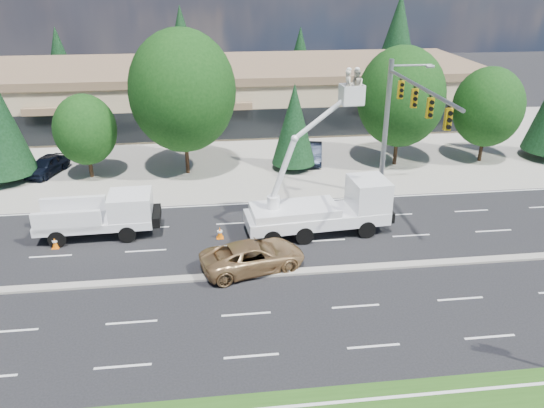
{
  "coord_description": "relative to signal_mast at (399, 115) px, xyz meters",
  "views": [
    {
      "loc": [
        -1.18,
        -22.69,
        14.16
      ],
      "look_at": [
        1.94,
        3.27,
        2.4
      ],
      "focal_mm": 35.0,
      "sensor_mm": 36.0,
      "label": 1
    }
  ],
  "objects": [
    {
      "name": "tree_front_d",
      "position": [
        -13.03,
        7.96,
        0.08
      ],
      "size": [
        7.55,
        7.55,
        10.48
      ],
      "color": "#332114",
      "rests_on": "ground"
    },
    {
      "name": "minivan",
      "position": [
        -9.37,
        -6.39,
        -5.32
      ],
      "size": [
        5.75,
        3.71,
        1.47
      ],
      "primitive_type": "imported",
      "rotation": [
        0.0,
        0.0,
        1.83
      ],
      "color": "tan",
      "rests_on": "ground"
    },
    {
      "name": "tree_back_a",
      "position": [
        -28.03,
        34.96,
        -1.73
      ],
      "size": [
        4.09,
        4.09,
        8.06
      ],
      "color": "#332114",
      "rests_on": "ground"
    },
    {
      "name": "tree_front_e",
      "position": [
        -5.03,
        7.96,
        -2.57
      ],
      "size": [
        3.3,
        3.3,
        6.51
      ],
      "color": "#332114",
      "rests_on": "ground"
    },
    {
      "name": "tree_back_b",
      "position": [
        -14.03,
        34.96,
        -0.58
      ],
      "size": [
        5.17,
        5.17,
        10.2
      ],
      "color": "#332114",
      "rests_on": "ground"
    },
    {
      "name": "ground",
      "position": [
        -10.03,
        -7.04,
        -6.06
      ],
      "size": [
        140.0,
        140.0,
        0.0
      ],
      "primitive_type": "plane",
      "color": "black",
      "rests_on": "ground"
    },
    {
      "name": "traffic_cone_b",
      "position": [
        -10.96,
        -2.82,
        -5.72
      ],
      "size": [
        0.4,
        0.4,
        0.7
      ],
      "color": "orange",
      "rests_on": "ground"
    },
    {
      "name": "utility_pickup",
      "position": [
        -17.48,
        -1.63,
        -5.04
      ],
      "size": [
        6.5,
        2.71,
        2.47
      ],
      "rotation": [
        0.0,
        0.0,
        0.03
      ],
      "color": "white",
      "rests_on": "ground"
    },
    {
      "name": "parked_car_west",
      "position": [
        -23.38,
        8.96,
        -5.36
      ],
      "size": [
        2.9,
        4.38,
        1.39
      ],
      "primitive_type": "imported",
      "rotation": [
        0.0,
        0.0,
        -0.34
      ],
      "color": "black",
      "rests_on": "ground"
    },
    {
      "name": "signal_mast",
      "position": [
        0.0,
        0.0,
        0.0
      ],
      "size": [
        2.76,
        10.16,
        9.0
      ],
      "color": "gray",
      "rests_on": "ground"
    },
    {
      "name": "traffic_cone_c",
      "position": [
        -8.14,
        -3.47,
        -5.72
      ],
      "size": [
        0.4,
        0.4,
        0.7
      ],
      "color": "orange",
      "rests_on": "ground"
    },
    {
      "name": "traffic_cone_d",
      "position": [
        -2.57,
        -3.39,
        -5.72
      ],
      "size": [
        0.4,
        0.4,
        0.7
      ],
      "color": "orange",
      "rests_on": "ground"
    },
    {
      "name": "tree_back_d",
      "position": [
        11.97,
        34.96,
        0.08
      ],
      "size": [
        5.8,
        5.8,
        11.44
      ],
      "color": "#332114",
      "rests_on": "ground"
    },
    {
      "name": "road_median",
      "position": [
        -10.03,
        -7.04,
        -6.0
      ],
      "size": [
        120.0,
        0.55,
        0.12
      ],
      "primitive_type": "cube",
      "color": "gray",
      "rests_on": "ground"
    },
    {
      "name": "concrete_apron",
      "position": [
        -10.03,
        12.96,
        -6.05
      ],
      "size": [
        140.0,
        22.0,
        0.01
      ],
      "primitive_type": "cube",
      "color": "gray",
      "rests_on": "ground"
    },
    {
      "name": "traffic_cone_a",
      "position": [
        -19.98,
        -2.91,
        -5.72
      ],
      "size": [
        0.4,
        0.4,
        0.7
      ],
      "color": "orange",
      "rests_on": "ground"
    },
    {
      "name": "strip_mall",
      "position": [
        -10.03,
        22.93,
        -3.23
      ],
      "size": [
        50.4,
        15.4,
        5.5
      ],
      "color": "tan",
      "rests_on": "ground"
    },
    {
      "name": "tree_front_c",
      "position": [
        -20.03,
        7.96,
        -2.48
      ],
      "size": [
        4.4,
        4.4,
        6.11
      ],
      "color": "#332114",
      "rests_on": "ground"
    },
    {
      "name": "bucket_truck",
      "position": [
        -4.76,
        -2.79,
        -4.1
      ],
      "size": [
        8.32,
        3.23,
        9.41
      ],
      "rotation": [
        0.0,
        0.0,
        0.09
      ],
      "color": "white",
      "rests_on": "ground"
    },
    {
      "name": "tree_front_g",
      "position": [
        9.97,
        7.96,
        -1.74
      ],
      "size": [
        5.32,
        5.32,
        7.38
      ],
      "color": "#332114",
      "rests_on": "ground"
    },
    {
      "name": "tree_front_f",
      "position": [
        2.97,
        7.96,
        -0.77
      ],
      "size": [
        6.52,
        6.52,
        9.04
      ],
      "color": "#332114",
      "rests_on": "ground"
    },
    {
      "name": "parked_car_east",
      "position": [
        -3.29,
        9.42,
        -5.36
      ],
      "size": [
        2.26,
        4.42,
        1.39
      ],
      "primitive_type": "imported",
      "rotation": [
        0.0,
        0.0,
        -0.2
      ],
      "color": "black",
      "rests_on": "ground"
    },
    {
      "name": "tree_back_c",
      "position": [
        -0.03,
        34.96,
        -1.93
      ],
      "size": [
        3.9,
        3.9,
        7.69
      ],
      "color": "#332114",
      "rests_on": "ground"
    }
  ]
}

